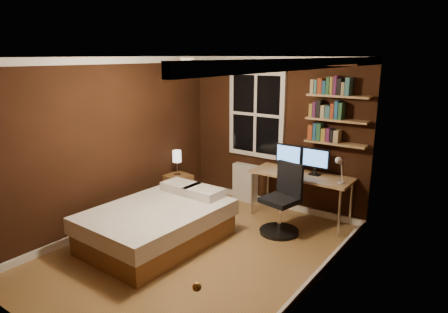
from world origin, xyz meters
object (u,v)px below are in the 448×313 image
Objects in this scene: radiator at (245,183)px; office_chair at (282,207)px; monitor_left at (289,157)px; nightstand at (178,189)px; bed at (158,224)px; bedside_lamp at (177,163)px; desk_lamp at (340,170)px; monitor_right at (315,162)px; desk at (301,178)px.

office_chair is at bearing -34.80° from radiator.
nightstand is at bearing -159.77° from monitor_left.
radiator is (0.08, 2.08, 0.06)m from bed.
monitor_left is 0.43× the size of office_chair.
monitor_left reaches higher than radiator.
monitor_left is (1.78, 0.66, 0.70)m from nightstand.
desk_lamp is (2.70, 0.41, 0.24)m from bedside_lamp.
monitor_left is at bearing 165.16° from desk_lamp.
monitor_left reaches higher than bedside_lamp.
desk_lamp reaches higher than bed.
desk_lamp is at bearing 45.08° from office_chair.
nightstand is 1.16× the size of monitor_right.
monitor_left reaches higher than bed.
bed is 1.90× the size of office_chair.
monitor_right is 0.99× the size of desk_lamp.
bed is at bearing -46.82° from nightstand.
office_chair is (2.04, -0.02, 0.14)m from nightstand.
bed is at bearing -115.98° from monitor_left.
desk is 3.55× the size of desk_lamp.
nightstand is at bearing 124.12° from bed.
office_chair is at bearing -68.90° from monitor_left.
bed is 2.29m from desk.
bedside_lamp is at bearing -164.21° from desk.
monitor_left and monitor_right have the same top height.
bedside_lamp is at bearing -168.86° from office_chair.
monitor_left is 0.45m from monitor_right.
monitor_right is 0.53m from desk_lamp.
office_chair is (1.22, 1.29, 0.12)m from bed.
bed reaches higher than nightstand.
office_chair is at bearing 10.50° from nightstand.
desk_lamp is at bearing 44.56° from bed.
desk_lamp is 0.43× the size of office_chair.
monitor_left reaches higher than office_chair.
desk is 0.39m from monitor_left.
radiator is at bearing 172.43° from monitor_left.
office_chair is at bearing -105.68° from monitor_right.
bed is 4.44× the size of desk_lamp.
desk_lamp is (1.88, 1.72, 0.68)m from bed.
monitor_right is (0.19, 0.08, 0.27)m from desk.
bed is 2.09m from radiator.
bedside_lamp reaches higher than nightstand.
desk_lamp is (1.80, -0.36, 0.63)m from radiator.
bedside_lamp is (-0.82, 1.31, 0.45)m from bed.
bed is 2.51m from monitor_right.
nightstand is at bearing -171.30° from desk_lamp.
desk_lamp is (0.92, -0.24, 0.01)m from monitor_left.
nightstand is 2.43m from monitor_right.
desk is at bearing -9.66° from radiator.
monitor_right is 0.43× the size of office_chair.
bedside_lamp reaches higher than desk.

